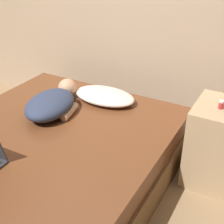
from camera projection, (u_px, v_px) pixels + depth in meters
The scene contains 6 objects.
ground_plane at pixel (56, 179), 2.63m from camera, with size 12.00×12.00×0.00m, color #937551.
bed at pixel (54, 157), 2.52m from camera, with size 1.73×1.89×0.46m.
nightstand at pixel (221, 146), 2.47m from camera, with size 0.49×0.48×0.68m.
pillow at pixel (105, 96), 2.85m from camera, with size 0.58×0.35×0.10m.
person_lying at pixel (53, 102), 2.66m from camera, with size 0.47×0.73×0.18m.
bottle_red at pixel (221, 105), 2.28m from camera, with size 0.04×0.04×0.06m.
Camera 1 is at (1.40, -1.53, 1.78)m, focal length 50.00 mm.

